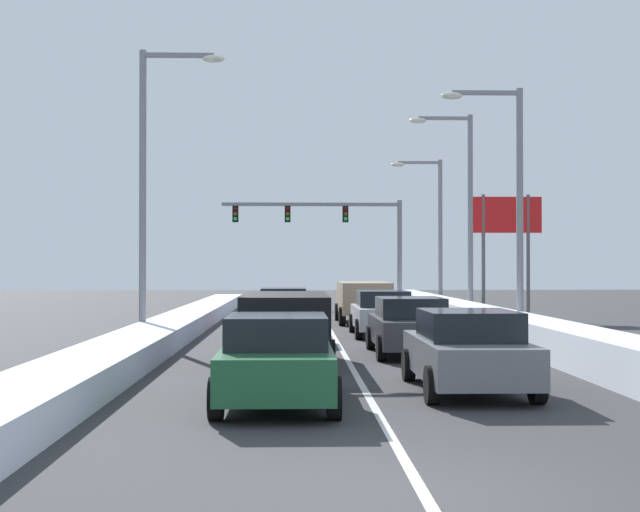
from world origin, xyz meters
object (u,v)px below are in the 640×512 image
at_px(sedan_navy_center_lane_third, 286,316).
at_px(street_lamp_left_mid, 153,169).
at_px(sedan_charcoal_right_lane_second, 410,326).
at_px(sedan_green_center_lane_nearest, 277,359).
at_px(sedan_maroon_center_lane_fourth, 284,308).
at_px(sedan_silver_right_lane_third, 382,313).
at_px(street_lamp_right_far, 433,220).
at_px(roadside_sign_right, 506,228).
at_px(suv_black_center_lane_second, 286,322).
at_px(traffic_light_gantry, 337,225).
at_px(sedan_gray_right_lane_nearest, 467,350).
at_px(street_lamp_right_near, 508,188).
at_px(suv_tan_right_lane_fourth, 363,298).
at_px(street_lamp_right_mid, 462,199).

height_order(sedan_navy_center_lane_third, street_lamp_left_mid, street_lamp_left_mid).
bearing_deg(street_lamp_left_mid, sedan_charcoal_right_lane_second, -32.01).
distance_m(sedan_green_center_lane_nearest, sedan_maroon_center_lane_fourth, 18.21).
relative_size(sedan_silver_right_lane_third, street_lamp_right_far, 0.57).
distance_m(sedan_navy_center_lane_third, roadside_sign_right, 15.50).
distance_m(sedan_green_center_lane_nearest, suv_black_center_lane_second, 5.99).
xyz_separation_m(sedan_green_center_lane_nearest, sedan_maroon_center_lane_fourth, (-0.10, 18.20, 0.00)).
distance_m(traffic_light_gantry, roadside_sign_right, 14.81).
bearing_deg(sedan_gray_right_lane_nearest, street_lamp_right_far, 82.31).
xyz_separation_m(sedan_silver_right_lane_third, traffic_light_gantry, (-0.43, 22.74, 3.96)).
bearing_deg(sedan_navy_center_lane_third, street_lamp_right_near, 6.92).
distance_m(suv_tan_right_lane_fourth, sedan_navy_center_lane_third, 9.23).
relative_size(suv_tan_right_lane_fourth, street_lamp_left_mid, 0.54).
relative_size(sedan_gray_right_lane_nearest, street_lamp_left_mid, 0.50).
xyz_separation_m(street_lamp_right_near, street_lamp_right_far, (0.28, 17.38, -0.12)).
height_order(sedan_maroon_center_lane_fourth, street_lamp_right_mid, street_lamp_right_mid).
height_order(sedan_green_center_lane_nearest, street_lamp_right_near, street_lamp_right_near).
bearing_deg(suv_black_center_lane_second, street_lamp_right_near, 46.71).
xyz_separation_m(suv_tan_right_lane_fourth, sedan_green_center_lane_nearest, (-3.11, -21.35, -0.25)).
relative_size(sedan_gray_right_lane_nearest, street_lamp_right_mid, 0.52).
xyz_separation_m(sedan_gray_right_lane_nearest, suv_tan_right_lane_fourth, (-0.38, 19.92, 0.25)).
bearing_deg(sedan_maroon_center_lane_fourth, sedan_silver_right_lane_third, -46.71).
relative_size(suv_tan_right_lane_fourth, traffic_light_gantry, 0.46).
relative_size(sedan_navy_center_lane_third, street_lamp_left_mid, 0.50).
distance_m(suv_black_center_lane_second, roadside_sign_right, 20.92).
bearing_deg(sedan_charcoal_right_lane_second, sedan_gray_right_lane_nearest, -88.45).
bearing_deg(street_lamp_left_mid, street_lamp_right_mid, 39.20).
xyz_separation_m(traffic_light_gantry, street_lamp_right_mid, (4.55, -15.20, 0.43)).
height_order(traffic_light_gantry, roadside_sign_right, traffic_light_gantry).
bearing_deg(sedan_charcoal_right_lane_second, traffic_light_gantry, 91.02).
xyz_separation_m(sedan_gray_right_lane_nearest, street_lamp_right_near, (3.70, 12.09, 4.07)).
height_order(suv_black_center_lane_second, street_lamp_right_near, street_lamp_right_near).
height_order(suv_tan_right_lane_fourth, roadside_sign_right, roadside_sign_right).
bearing_deg(sedan_charcoal_right_lane_second, street_lamp_left_mid, 147.99).
relative_size(suv_tan_right_lane_fourth, street_lamp_right_far, 0.63).
xyz_separation_m(street_lamp_right_far, roadside_sign_right, (2.21, -6.58, -0.69)).
distance_m(sedan_navy_center_lane_third, sedan_maroon_center_lane_fourth, 5.55).
relative_size(sedan_maroon_center_lane_fourth, street_lamp_right_far, 0.57).
xyz_separation_m(sedan_maroon_center_lane_fourth, street_lamp_right_far, (7.57, 12.71, 3.94)).
height_order(traffic_light_gantry, street_lamp_right_mid, street_lamp_right_mid).
height_order(suv_black_center_lane_second, street_lamp_left_mid, street_lamp_left_mid).
relative_size(traffic_light_gantry, street_lamp_right_mid, 1.22).
relative_size(sedan_gray_right_lane_nearest, suv_black_center_lane_second, 0.92).
xyz_separation_m(sedan_navy_center_lane_third, sedan_maroon_center_lane_fourth, (-0.12, 5.55, 0.00)).
bearing_deg(street_lamp_right_near, street_lamp_left_mid, -176.78).
height_order(sedan_maroon_center_lane_fourth, street_lamp_right_near, street_lamp_right_near).
height_order(sedan_gray_right_lane_nearest, street_lamp_right_mid, street_lamp_right_mid).
distance_m(traffic_light_gantry, street_lamp_right_far, 8.02).
bearing_deg(sedan_navy_center_lane_third, sedan_gray_right_lane_nearest, -72.81).
height_order(street_lamp_left_mid, roadside_sign_right, street_lamp_left_mid).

